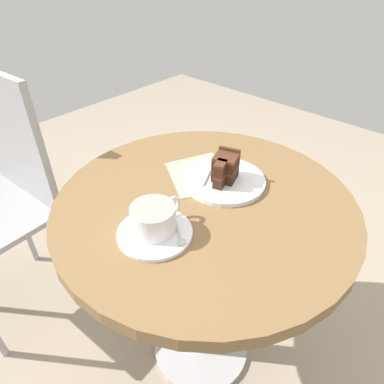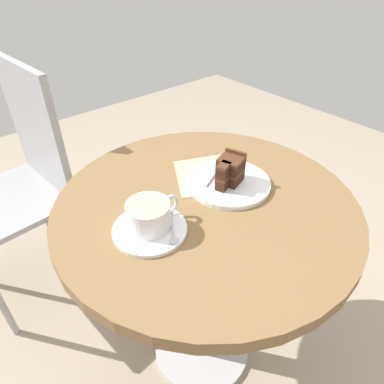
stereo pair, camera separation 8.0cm
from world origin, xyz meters
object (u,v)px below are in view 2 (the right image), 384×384
(cake_plate, at_px, (229,183))
(napkin, at_px, (207,175))
(saucer, at_px, (149,228))
(cafe_chair, at_px, (22,173))
(fork, at_px, (217,170))
(coffee_cup, at_px, (149,215))
(cake_slice, at_px, (230,170))
(teaspoon, at_px, (173,231))

(cake_plate, bearing_deg, napkin, 99.67)
(saucer, relative_size, cafe_chair, 0.18)
(fork, relative_size, cafe_chair, 0.14)
(coffee_cup, bearing_deg, cake_slice, 0.69)
(teaspoon, relative_size, fork, 0.71)
(saucer, relative_size, napkin, 0.71)
(saucer, distance_m, cake_slice, 0.26)
(cake_slice, distance_m, napkin, 0.09)
(fork, bearing_deg, saucer, 167.39)
(cake_plate, height_order, napkin, cake_plate)
(napkin, distance_m, cafe_chair, 0.70)
(cafe_chair, bearing_deg, coffee_cup, 3.72)
(cake_slice, height_order, napkin, cake_slice)
(cake_plate, distance_m, napkin, 0.07)
(coffee_cup, height_order, fork, coffee_cup)
(teaspoon, bearing_deg, cake_plate, 137.22)
(coffee_cup, distance_m, teaspoon, 0.06)
(cake_plate, xyz_separation_m, fork, (0.01, 0.05, 0.01))
(teaspoon, xyz_separation_m, cake_slice, (0.22, 0.05, 0.04))
(saucer, distance_m, cake_plate, 0.26)
(saucer, bearing_deg, cake_slice, 0.77)
(cake_plate, distance_m, fork, 0.06)
(coffee_cup, xyz_separation_m, fork, (0.26, 0.06, -0.03))
(fork, height_order, cafe_chair, cafe_chair)
(cake_plate, relative_size, cafe_chair, 0.24)
(saucer, xyz_separation_m, coffee_cup, (0.01, 0.00, 0.04))
(cake_slice, xyz_separation_m, fork, (0.01, 0.06, -0.03))
(cake_slice, bearing_deg, fork, 77.30)
(coffee_cup, bearing_deg, saucer, -175.38)
(coffee_cup, distance_m, napkin, 0.25)
(coffee_cup, relative_size, napkin, 0.56)
(teaspoon, relative_size, cake_plate, 0.42)
(saucer, height_order, fork, fork)
(saucer, relative_size, coffee_cup, 1.27)
(cake_slice, distance_m, fork, 0.07)
(teaspoon, xyz_separation_m, fork, (0.24, 0.11, 0.00))
(fork, height_order, napkin, fork)
(napkin, relative_size, cafe_chair, 0.26)
(napkin, bearing_deg, cake_slice, -83.47)
(cake_plate, bearing_deg, coffee_cup, -178.66)
(cake_slice, bearing_deg, napkin, 96.53)
(fork, xyz_separation_m, cafe_chair, (-0.35, 0.61, -0.17))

